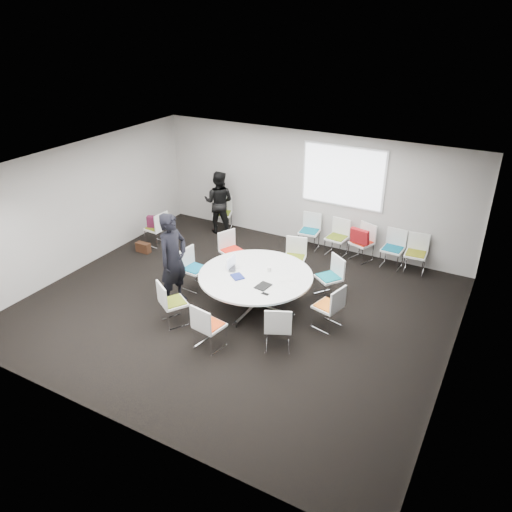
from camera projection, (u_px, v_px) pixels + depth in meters
The scene contains 31 objects.
room_shell at pixel (241, 244), 9.28m from camera, with size 8.08×7.08×2.88m.
conference_table at pixel (256, 283), 9.70m from camera, with size 2.21×2.21×0.73m.
projection_screen at pixel (343, 177), 11.48m from camera, with size 1.90×0.03×1.35m, color white.
chair_ring_a at pixel (328, 314), 9.19m from camera, with size 0.55×0.56×0.88m.
chair_ring_b at pixel (329, 285), 10.17m from camera, with size 0.64×0.63×0.88m.
chair_ring_c at pixel (294, 265), 10.94m from camera, with size 0.55×0.54×0.88m.
chair_ring_d at pixel (232, 258), 11.26m from camera, with size 0.59×0.60×0.88m.
chair_ring_e at pixel (195, 276), 10.50m from camera, with size 0.49×0.50×0.88m.
chair_ring_f at pixel (174, 310), 9.31m from camera, with size 0.63×0.62×0.88m.
chair_ring_g at pixel (209, 334), 8.64m from camera, with size 0.53×0.52×0.88m.
chair_ring_h at pixel (278, 335), 8.62m from camera, with size 0.61×0.60×0.88m.
chair_back_a at pixel (309, 238), 12.23m from camera, with size 0.50×0.49×0.88m.
chair_back_b at pixel (336, 244), 11.90m from camera, with size 0.50×0.49×0.88m.
chair_back_c at pixel (361, 249), 11.66m from camera, with size 0.59×0.58×0.88m.
chair_back_d at pixel (392, 256), 11.35m from camera, with size 0.48×0.47×0.88m.
chair_back_e at pixel (415, 261), 11.13m from camera, with size 0.49×0.48×0.88m.
chair_spare_left at pixel (157, 235), 12.41m from camera, with size 0.49×0.50×0.88m.
chair_person_back at pixel (223, 219), 13.30m from camera, with size 0.59×0.59×0.88m.
person_main at pixel (173, 260), 9.68m from camera, with size 0.70×0.46×1.91m, color black.
person_back at pixel (219, 202), 12.92m from camera, with size 0.80×0.62×1.65m, color black.
laptop at pixel (234, 268), 9.83m from camera, with size 0.33×0.21×0.03m, color #333338.
laptop_lid at pixel (231, 262), 9.81m from camera, with size 0.30×0.02×0.22m, color silver.
notebook_black at pixel (263, 286), 9.20m from camera, with size 0.22×0.30×0.02m, color black.
tablet_folio at pixel (237, 277), 9.52m from camera, with size 0.26×0.20×0.03m, color navy.
papers_right at pixel (287, 278), 9.47m from camera, with size 0.30×0.21×0.00m, color silver.
papers_front at pixel (291, 285), 9.24m from camera, with size 0.30×0.21×0.00m, color silver.
cup at pixel (269, 269), 9.71m from camera, with size 0.08×0.08×0.09m, color white.
phone at pixel (265, 294), 8.96m from camera, with size 0.14×0.07×0.01m, color black.
maroon_bag at pixel (155, 222), 12.26m from camera, with size 0.40×0.14×0.28m, color #581732.
brown_bag at pixel (143, 247), 12.11m from camera, with size 0.36×0.16×0.24m, color #341C10.
red_jacket at pixel (360, 236), 11.29m from camera, with size 0.44×0.10×0.35m, color #A21318.
Camera 1 is at (4.40, -7.22, 5.35)m, focal length 35.00 mm.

